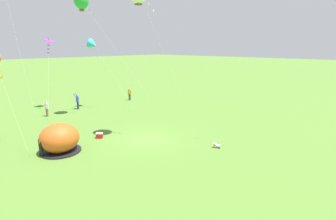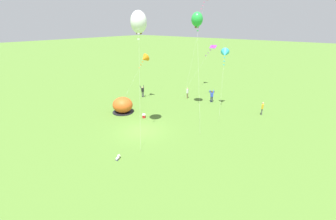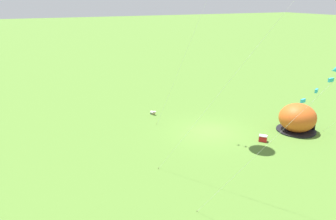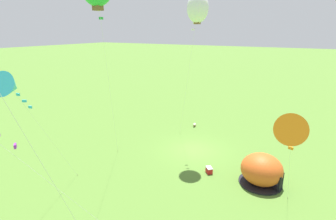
# 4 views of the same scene
# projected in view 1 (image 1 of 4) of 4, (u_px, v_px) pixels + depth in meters

# --- Properties ---
(ground_plane) EXTENTS (300.00, 300.00, 0.00)m
(ground_plane) POSITION_uv_depth(u_px,v_px,m) (146.00, 139.00, 21.29)
(ground_plane) COLOR #517A2D
(popup_tent) EXTENTS (2.81, 2.81, 2.10)m
(popup_tent) POSITION_uv_depth(u_px,v_px,m) (59.00, 139.00, 18.51)
(popup_tent) COLOR #D8591E
(popup_tent) RESTS_ON ground
(cooler_box) EXTENTS (0.63, 0.64, 0.44)m
(cooler_box) POSITION_uv_depth(u_px,v_px,m) (99.00, 136.00, 21.45)
(cooler_box) COLOR red
(cooler_box) RESTS_ON ground
(toddler_crawling) EXTENTS (0.36, 0.55, 0.32)m
(toddler_crawling) POSITION_uv_depth(u_px,v_px,m) (217.00, 146.00, 19.42)
(toddler_crawling) COLOR white
(toddler_crawling) RESTS_ON ground
(person_flying_kite) EXTENTS (0.71, 0.70, 1.89)m
(person_flying_kite) POSITION_uv_depth(u_px,v_px,m) (77.00, 101.00, 31.09)
(person_flying_kite) COLOR #1E2347
(person_flying_kite) RESTS_ON ground
(person_center_field) EXTENTS (0.32, 0.58, 1.72)m
(person_center_field) POSITION_uv_depth(u_px,v_px,m) (130.00, 93.00, 36.20)
(person_center_field) COLOR #4C4C51
(person_center_field) RESTS_ON ground
(person_near_tent) EXTENTS (0.33, 0.57, 1.72)m
(person_near_tent) POSITION_uv_depth(u_px,v_px,m) (47.00, 108.00, 27.85)
(person_near_tent) COLOR #8C7251
(person_near_tent) RESTS_ON ground
(kite_green) EXTENTS (5.66, 7.01, 12.54)m
(kite_green) POSITION_uv_depth(u_px,v_px,m) (81.00, 0.00, 25.41)
(kite_green) COLOR silver
(kite_green) RESTS_ON ground
(kite_cyan) EXTENTS (2.95, 5.59, 8.22)m
(kite_cyan) POSITION_uv_depth(u_px,v_px,m) (93.00, 45.00, 30.25)
(kite_cyan) COLOR silver
(kite_cyan) RESTS_ON ground
(kite_purple) EXTENTS (3.49, 5.24, 8.30)m
(kite_purple) POSITION_uv_depth(u_px,v_px,m) (49.00, 43.00, 29.77)
(kite_purple) COLOR silver
(kite_purple) RESTS_ON ground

